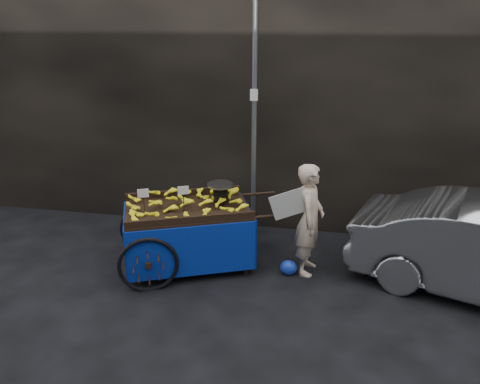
# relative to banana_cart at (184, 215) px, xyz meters

# --- Properties ---
(ground) EXTENTS (80.00, 80.00, 0.00)m
(ground) POSITION_rel_banana_cart_xyz_m (0.54, -0.05, -0.83)
(ground) COLOR black
(ground) RESTS_ON ground
(building_wall) EXTENTS (13.50, 2.00, 5.00)m
(building_wall) POSITION_rel_banana_cart_xyz_m (0.93, 2.55, 1.67)
(building_wall) COLOR black
(building_wall) RESTS_ON ground
(street_pole) EXTENTS (0.12, 0.10, 4.00)m
(street_pole) POSITION_rel_banana_cart_xyz_m (0.84, 1.25, 1.18)
(street_pole) COLOR slate
(street_pole) RESTS_ON ground
(banana_cart) EXTENTS (2.70, 1.95, 1.34)m
(banana_cart) POSITION_rel_banana_cart_xyz_m (0.00, 0.00, 0.00)
(banana_cart) COLOR black
(banana_cart) RESTS_ON ground
(vendor) EXTENTS (0.81, 0.64, 1.66)m
(vendor) POSITION_rel_banana_cart_xyz_m (1.82, 0.16, 0.00)
(vendor) COLOR beige
(vendor) RESTS_ON ground
(plastic_bag) EXTENTS (0.25, 0.20, 0.22)m
(plastic_bag) POSITION_rel_banana_cart_xyz_m (1.56, -0.01, -0.72)
(plastic_bag) COLOR #1735B2
(plastic_bag) RESTS_ON ground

